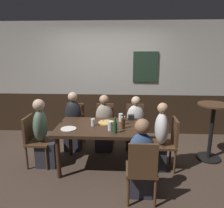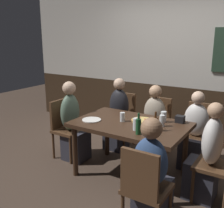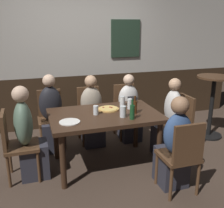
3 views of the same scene
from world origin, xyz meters
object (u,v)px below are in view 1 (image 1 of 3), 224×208
tumbler_water (93,123)px  beer_bottle_green (115,127)px  chair_head_east (168,141)px  side_bar_table (212,127)px  person_mid_far (104,127)px  person_left_far (73,125)px  condiment_caddy (131,117)px  person_right_near (141,163)px  chair_mid_far (105,123)px  beer_glass_tall (110,127)px  chair_left_far (75,122)px  chair_right_near (142,168)px  dining_table (100,131)px  beer_bottle_brown (123,123)px  chair_head_west (35,138)px  pizza (106,123)px  person_head_west (44,138)px  highball_clear (121,118)px  person_head_east (158,142)px  person_right_far (135,128)px  plate_white_large (69,129)px  tumbler_short (123,121)px  chair_right_far (135,123)px

tumbler_water → beer_bottle_green: bearing=-38.2°
chair_head_east → side_bar_table: (0.85, 0.38, 0.12)m
side_bar_table → person_mid_far: bearing=170.5°
person_left_far → condiment_caddy: (1.15, -0.36, 0.30)m
person_right_near → chair_mid_far: bearing=111.5°
person_mid_far → beer_glass_tall: (0.18, -0.91, 0.34)m
chair_left_far → person_mid_far: person_mid_far is taller
beer_bottle_green → chair_right_near: bearing=-57.8°
dining_table → person_right_near: person_right_near is taller
beer_bottle_green → condiment_caddy: (0.26, 0.66, -0.05)m
chair_left_far → beer_bottle_brown: beer_bottle_brown is taller
chair_head_west → pizza: (1.22, 0.15, 0.26)m
beer_bottle_green → person_mid_far: bearing=104.6°
person_head_west → tumbler_water: 0.90m
chair_head_east → chair_head_west: same height
chair_right_near → highball_clear: same height
condiment_caddy → beer_bottle_green: bearing=-111.8°
side_bar_table → beer_bottle_brown: bearing=-163.3°
person_head_east → condiment_caddy: 0.64m
person_right_near → person_right_far: bearing=90.0°
dining_table → person_mid_far: (-0.00, 0.71, -0.19)m
chair_mid_far → chair_head_east: 1.43m
beer_glass_tall → chair_mid_far: bearing=99.6°
dining_table → person_right_near: (0.63, -0.71, -0.18)m
person_right_near → side_bar_table: size_ratio=1.07×
chair_head_east → chair_left_far: same height
chair_head_east → chair_right_near: 1.01m
chair_head_east → side_bar_table: size_ratio=0.84×
person_mid_far → plate_white_large: 1.05m
chair_head_east → person_right_far: (-0.50, 0.71, -0.04)m
tumbler_short → side_bar_table: 1.63m
chair_head_west → person_right_near: size_ratio=0.79×
chair_right_near → person_right_near: person_right_near is taller
person_right_far → tumbler_water: size_ratio=9.09×
tumbler_short → beer_bottle_brown: beer_bottle_brown is taller
dining_table → beer_bottle_green: bearing=-48.6°
tumbler_water → side_bar_table: (2.10, 0.38, -0.18)m
dining_table → beer_glass_tall: 0.31m
chair_right_far → condiment_caddy: 0.60m
dining_table → tumbler_water: tumbler_water is taller
side_bar_table → person_left_far: bearing=172.7°
person_head_west → side_bar_table: size_ratio=1.13×
tumbler_short → tumbler_water: size_ratio=1.19×
chair_head_east → chair_right_near: (-0.50, -0.88, 0.00)m
tumbler_water → side_bar_table: 2.14m
chair_mid_far → chair_left_far: 0.63m
dining_table → person_right_near: bearing=-48.7°
chair_mid_far → chair_left_far: (-0.63, 0.00, 0.00)m
tumbler_short → person_head_east: bearing=-9.3°
pizza → beer_bottle_brown: beer_bottle_brown is taller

